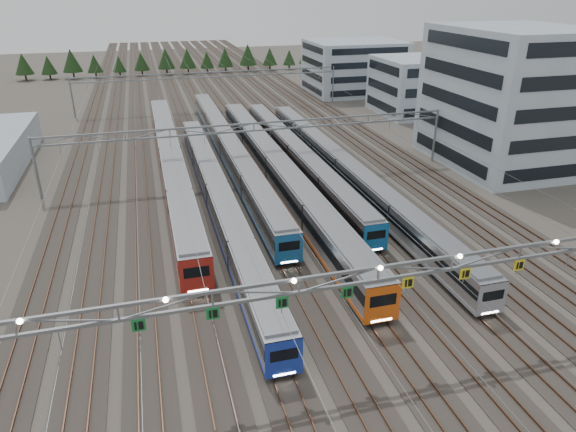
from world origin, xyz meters
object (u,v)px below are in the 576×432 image
object	(u,v)px
train_c	(229,148)
train_f	(344,169)
gantry_far	(210,79)
depot_bldg_mid	(413,86)
train_d	(277,169)
gantry_near	(378,278)
gantry_mid	(254,134)
train_e	(296,155)
depot_bldg_north	(354,67)
depot_bldg_south	(510,98)
train_b	(218,195)
train_a	(171,160)

from	to	relation	value
train_c	train_f	distance (m)	19.26
gantry_far	depot_bldg_mid	xyz separation A→B (m)	(40.14, -15.08, -0.76)
train_d	gantry_near	distance (m)	36.98
gantry_mid	train_d	bearing A→B (deg)	-57.47
train_e	train_f	size ratio (longest dim) A/B	0.86
train_d	train_e	world-z (taller)	train_d
train_d	depot_bldg_north	distance (m)	67.21
train_e	depot_bldg_mid	xyz separation A→B (m)	(33.39, 27.60, 3.62)
depot_bldg_south	gantry_far	bearing A→B (deg)	127.80
train_b	train_c	size ratio (longest dim) A/B	0.89
train_b	depot_bldg_north	size ratio (longest dim) A/B	2.77
train_d	depot_bldg_north	size ratio (longest dim) A/B	3.03
train_e	depot_bldg_mid	bearing A→B (deg)	39.58
gantry_mid	gantry_near	bearing A→B (deg)	-90.07
train_d	depot_bldg_south	bearing A→B (deg)	0.24
train_d	depot_bldg_south	size ratio (longest dim) A/B	3.03
train_d	depot_bldg_mid	size ratio (longest dim) A/B	4.17
gantry_near	train_a	bearing A→B (deg)	104.10
train_b	depot_bldg_north	world-z (taller)	depot_bldg_north
gantry_mid	depot_bldg_mid	world-z (taller)	depot_bldg_mid
train_e	gantry_near	bearing A→B (deg)	-99.10
train_b	train_e	xyz separation A→B (m)	(13.50, 12.44, 0.01)
depot_bldg_south	depot_bldg_north	xyz separation A→B (m)	(-0.70, 57.34, -3.65)
train_f	depot_bldg_south	distance (m)	27.50
train_e	gantry_mid	distance (m)	8.38
train_c	train_d	distance (m)	12.71
train_e	depot_bldg_mid	world-z (taller)	depot_bldg_mid
depot_bldg_south	depot_bldg_mid	size ratio (longest dim) A/B	1.38
train_c	train_e	size ratio (longest dim) A/B	1.22
gantry_near	depot_bldg_south	size ratio (longest dim) A/B	2.56
train_c	train_f	xyz separation A→B (m)	(13.50, -13.74, -0.10)
train_b	train_d	world-z (taller)	train_d
gantry_far	train_e	bearing A→B (deg)	-81.01
gantry_far	gantry_mid	bearing A→B (deg)	-90.00
train_a	train_f	distance (m)	24.56
train_c	train_b	bearing A→B (deg)	-103.69
train_c	train_f	size ratio (longest dim) A/B	1.04
depot_bldg_mid	depot_bldg_north	size ratio (longest dim) A/B	0.73
train_f	depot_bldg_mid	distance (m)	45.76
train_a	depot_bldg_mid	distance (m)	57.45
gantry_near	gantry_mid	size ratio (longest dim) A/B	1.00
train_a	gantry_mid	size ratio (longest dim) A/B	1.17
train_f	gantry_near	distance (m)	36.89
gantry_near	gantry_far	distance (m)	85.12
train_e	depot_bldg_mid	distance (m)	43.47
train_f	depot_bldg_north	world-z (taller)	depot_bldg_north
gantry_far	depot_bldg_north	world-z (taller)	depot_bldg_north
train_e	depot_bldg_south	size ratio (longest dim) A/B	2.55
depot_bldg_south	depot_bldg_north	world-z (taller)	depot_bldg_south
train_b	train_d	bearing A→B (deg)	36.21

